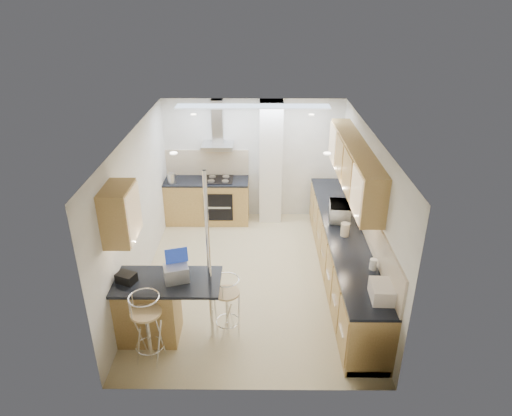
{
  "coord_description": "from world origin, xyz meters",
  "views": [
    {
      "loc": [
        0.11,
        -6.44,
        4.43
      ],
      "look_at": [
        0.07,
        0.2,
        1.21
      ],
      "focal_mm": 32.0,
      "sensor_mm": 36.0,
      "label": 1
    }
  ],
  "objects_px": {
    "bar_stool_end": "(227,306)",
    "bread_bin": "(383,292)",
    "laptop": "(176,273)",
    "bar_stool_near": "(148,329)",
    "microwave": "(340,211)"
  },
  "relations": [
    {
      "from": "laptop",
      "to": "bar_stool_near",
      "type": "distance_m",
      "value": 0.78
    },
    {
      "from": "bar_stool_near",
      "to": "laptop",
      "type": "bearing_deg",
      "value": 43.72
    },
    {
      "from": "bar_stool_end",
      "to": "bread_bin",
      "type": "bearing_deg",
      "value": -54.16
    },
    {
      "from": "laptop",
      "to": "bread_bin",
      "type": "height_order",
      "value": "laptop"
    },
    {
      "from": "bar_stool_end",
      "to": "bread_bin",
      "type": "xyz_separation_m",
      "value": [
        1.99,
        -0.41,
        0.56
      ]
    },
    {
      "from": "laptop",
      "to": "bar_stool_near",
      "type": "relative_size",
      "value": 0.31
    },
    {
      "from": "laptop",
      "to": "bar_stool_end",
      "type": "xyz_separation_m",
      "value": [
        0.65,
        0.06,
        -0.58
      ]
    },
    {
      "from": "laptop",
      "to": "bar_stool_near",
      "type": "xyz_separation_m",
      "value": [
        -0.33,
        -0.45,
        -0.54
      ]
    },
    {
      "from": "microwave",
      "to": "bar_stool_end",
      "type": "xyz_separation_m",
      "value": [
        -1.79,
        -1.77,
        -0.6
      ]
    },
    {
      "from": "microwave",
      "to": "bar_stool_near",
      "type": "relative_size",
      "value": 0.5
    },
    {
      "from": "bread_bin",
      "to": "bar_stool_near",
      "type": "bearing_deg",
      "value": -175.64
    },
    {
      "from": "bar_stool_end",
      "to": "microwave",
      "type": "bearing_deg",
      "value": 2.01
    },
    {
      "from": "laptop",
      "to": "bar_stool_near",
      "type": "height_order",
      "value": "laptop"
    },
    {
      "from": "bar_stool_near",
      "to": "bar_stool_end",
      "type": "xyz_separation_m",
      "value": [
        0.98,
        0.51,
        -0.05
      ]
    },
    {
      "from": "bar_stool_near",
      "to": "bar_stool_end",
      "type": "relative_size",
      "value": 1.1
    }
  ]
}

